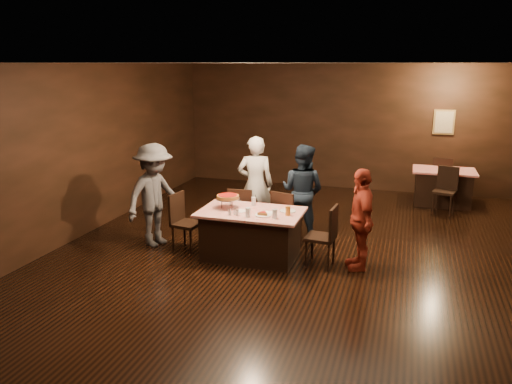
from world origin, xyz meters
TOP-DOWN VIEW (x-y plane):
  - room at (0.00, 0.01)m, footprint 10.00×10.04m
  - main_table at (-0.79, -0.06)m, footprint 1.60×1.00m
  - back_table at (2.25, 4.12)m, footprint 1.30×0.90m
  - chair_far_left at (-1.19, 0.69)m, footprint 0.46×0.46m
  - chair_far_right at (-0.39, 0.69)m, footprint 0.51×0.51m
  - chair_end_left at (-1.89, -0.06)m, footprint 0.48×0.48m
  - chair_end_right at (0.31, -0.06)m, footprint 0.45×0.45m
  - chair_back_near at (2.25, 3.42)m, footprint 0.51×0.51m
  - chair_back_far at (2.25, 4.72)m, footprint 0.46×0.46m
  - diner_white_jacket at (-1.11, 1.18)m, footprint 0.73×0.58m
  - diner_navy_hoodie at (-0.24, 1.18)m, footprint 0.93×0.81m
  - diner_grey_knit at (-2.51, 0.02)m, footprint 1.00×1.28m
  - diner_red_shirt at (0.88, 0.03)m, footprint 0.64×0.97m
  - pizza_stand at (-1.19, -0.01)m, footprint 0.38×0.38m
  - plate_with_slice at (-0.54, -0.24)m, footprint 0.25×0.25m
  - plate_empty at (-0.24, 0.09)m, footprint 0.25×0.25m
  - glass_front_left at (-0.74, -0.36)m, footprint 0.08×0.08m
  - glass_front_right at (-0.34, -0.31)m, footprint 0.08×0.08m
  - glass_amber at (-0.19, -0.11)m, footprint 0.08×0.08m
  - glass_back at (-0.84, 0.24)m, footprint 0.08×0.08m
  - condiments at (-0.97, -0.35)m, footprint 0.17×0.10m
  - napkin_center at (-0.49, -0.06)m, footprint 0.19×0.19m
  - napkin_left at (-0.94, -0.11)m, footprint 0.21×0.21m

SIDE VIEW (x-z plane):
  - main_table at x=-0.79m, z-range 0.00..0.77m
  - back_table at x=2.25m, z-range 0.00..0.77m
  - chair_far_left at x=-1.19m, z-range 0.00..0.95m
  - chair_far_right at x=-0.39m, z-range 0.00..0.95m
  - chair_end_left at x=-1.89m, z-range 0.00..0.95m
  - chair_end_right at x=0.31m, z-range 0.00..0.95m
  - chair_back_near at x=2.25m, z-range 0.00..0.95m
  - chair_back_far at x=2.25m, z-range 0.00..0.95m
  - diner_red_shirt at x=0.88m, z-range 0.00..1.53m
  - napkin_center at x=-0.49m, z-range 0.77..0.78m
  - napkin_left at x=-0.94m, z-range 0.77..0.78m
  - plate_empty at x=-0.24m, z-range 0.77..0.78m
  - plate_with_slice at x=-0.54m, z-range 0.76..0.83m
  - condiments at x=-0.97m, z-range 0.77..0.87m
  - diner_navy_hoodie at x=-0.24m, z-range 0.00..1.65m
  - glass_front_left at x=-0.74m, z-range 0.77..0.91m
  - glass_front_right at x=-0.34m, z-range 0.77..0.91m
  - glass_amber at x=-0.19m, z-range 0.77..0.91m
  - glass_back at x=-0.84m, z-range 0.77..0.91m
  - diner_grey_knit at x=-2.51m, z-range 0.00..1.73m
  - diner_white_jacket at x=-1.11m, z-range 0.00..1.76m
  - pizza_stand at x=-1.19m, z-range 0.84..1.06m
  - room at x=0.00m, z-range 0.63..3.65m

